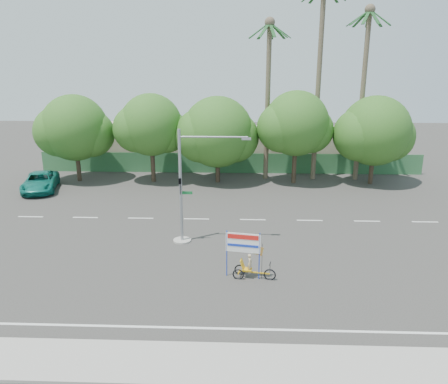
{
  "coord_description": "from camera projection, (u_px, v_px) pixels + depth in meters",
  "views": [
    {
      "loc": [
        1.06,
        -21.04,
        10.74
      ],
      "look_at": [
        0.14,
        3.08,
        3.5
      ],
      "focal_mm": 35.0,
      "sensor_mm": 36.0,
      "label": 1
    }
  ],
  "objects": [
    {
      "name": "ground",
      "position": [
        219.0,
        271.0,
        23.26
      ],
      "size": [
        120.0,
        120.0,
        0.0
      ],
      "primitive_type": "plane",
      "color": "#33302D",
      "rests_on": "ground"
    },
    {
      "name": "fence",
      "position": [
        230.0,
        163.0,
        43.55
      ],
      "size": [
        38.0,
        0.08,
        2.0
      ],
      "primitive_type": "cube",
      "color": "#336B3D",
      "rests_on": "ground"
    },
    {
      "name": "sidewalk_near",
      "position": [
        209.0,
        364.0,
        16.06
      ],
      "size": [
        50.0,
        2.4,
        0.12
      ],
      "primitive_type": "cube",
      "color": "gray",
      "rests_on": "ground"
    },
    {
      "name": "palm_mid",
      "position": [
        364.0,
        77.0,
        38.79
      ],
      "size": [
        3.73,
        3.79,
        15.45
      ],
      "color": "#70604C",
      "rests_on": "ground"
    },
    {
      "name": "building_right",
      "position": [
        304.0,
        147.0,
        47.34
      ],
      "size": [
        14.0,
        8.0,
        3.6
      ],
      "primitive_type": "cube",
      "color": "#B7A991",
      "rests_on": "ground"
    },
    {
      "name": "tree_right",
      "position": [
        296.0,
        126.0,
        38.77
      ],
      "size": [
        6.9,
        5.8,
        8.36
      ],
      "color": "#473828",
      "rests_on": "ground"
    },
    {
      "name": "tree_left",
      "position": [
        151.0,
        127.0,
        39.29
      ],
      "size": [
        6.66,
        5.6,
        8.07
      ],
      "color": "#473828",
      "rests_on": "ground"
    },
    {
      "name": "palm_short",
      "position": [
        268.0,
        83.0,
        39.25
      ],
      "size": [
        3.73,
        3.79,
        14.45
      ],
      "color": "#70604C",
      "rests_on": "ground"
    },
    {
      "name": "tree_far_left",
      "position": [
        74.0,
        130.0,
        39.63
      ],
      "size": [
        7.14,
        6.0,
        7.96
      ],
      "color": "#473828",
      "rests_on": "ground"
    },
    {
      "name": "tree_center",
      "position": [
        217.0,
        134.0,
        39.25
      ],
      "size": [
        7.62,
        6.4,
        7.85
      ],
      "color": "#473828",
      "rests_on": "ground"
    },
    {
      "name": "tree_far_right",
      "position": [
        374.0,
        133.0,
        38.69
      ],
      "size": [
        7.38,
        6.2,
        7.94
      ],
      "color": "#473828",
      "rests_on": "ground"
    },
    {
      "name": "traffic_signal",
      "position": [
        186.0,
        197.0,
        26.32
      ],
      "size": [
        4.72,
        1.1,
        7.0
      ],
      "color": "gray",
      "rests_on": "ground"
    },
    {
      "name": "trike_billboard",
      "position": [
        248.0,
        259.0,
        22.3
      ],
      "size": [
        2.58,
        0.83,
        2.57
      ],
      "rotation": [
        0.0,
        0.0,
        -0.17
      ],
      "color": "black",
      "rests_on": "ground"
    },
    {
      "name": "pickup_truck",
      "position": [
        40.0,
        182.0,
        37.63
      ],
      "size": [
        3.94,
        6.07,
        1.56
      ],
      "primitive_type": "imported",
      "rotation": [
        0.0,
        0.0,
        0.26
      ],
      "color": "#107162",
      "rests_on": "ground"
    },
    {
      "name": "palm_tall",
      "position": [
        320.0,
        65.0,
        38.63
      ],
      "size": [
        3.73,
        3.79,
        17.45
      ],
      "color": "#70604C",
      "rests_on": "ground"
    },
    {
      "name": "building_left",
      "position": [
        140.0,
        144.0,
        47.94
      ],
      "size": [
        12.0,
        8.0,
        4.0
      ],
      "primitive_type": "cube",
      "color": "#B7A991",
      "rests_on": "ground"
    }
  ]
}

